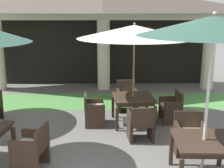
{
  "coord_description": "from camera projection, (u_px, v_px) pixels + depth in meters",
  "views": [
    {
      "loc": [
        0.19,
        -2.69,
        2.9
      ],
      "look_at": [
        0.27,
        4.31,
        1.15
      ],
      "focal_mm": 46.44,
      "sensor_mm": 36.0,
      "label": 1
    }
  ],
  "objects": [
    {
      "name": "patio_chair_mid_right_north",
      "position": [
        127.0,
        97.0,
        8.7
      ],
      "size": [
        0.63,
        0.59,
        0.89
      ],
      "rotation": [
        0.0,
        0.0,
        -3.05
      ],
      "color": "#38281E",
      "rests_on": "ground"
    },
    {
      "name": "patio_chair_mid_right_east",
      "position": [
        172.0,
        108.0,
        7.78
      ],
      "size": [
        0.55,
        0.62,
        0.83
      ],
      "rotation": [
        0.0,
        0.0,
        -4.62
      ],
      "color": "#38281E",
      "rests_on": "ground"
    },
    {
      "name": "patio_chair_near_foreground_east",
      "position": [
        32.0,
        149.0,
        5.4
      ],
      "size": [
        0.64,
        0.68,
        0.87
      ],
      "rotation": [
        0.0,
        0.0,
        1.4
      ],
      "color": "#38281E",
      "rests_on": "ground"
    },
    {
      "name": "patio_table_far_back",
      "position": [
        204.0,
        145.0,
        5.02
      ],
      "size": [
        1.05,
        1.05,
        0.75
      ],
      "rotation": [
        0.0,
        0.0,
        -0.04
      ],
      "color": "#38281E",
      "rests_on": "ground"
    },
    {
      "name": "terracotta_urn",
      "position": [
        88.0,
        108.0,
        8.43
      ],
      "size": [
        0.27,
        0.27,
        0.44
      ],
      "color": "#9E5633",
      "rests_on": "ground"
    },
    {
      "name": "patio_chair_mid_right_west",
      "position": [
        93.0,
        110.0,
        7.57
      ],
      "size": [
        0.57,
        0.65,
        0.83
      ],
      "rotation": [
        0.0,
        0.0,
        -1.48
      ],
      "color": "#38281E",
      "rests_on": "ground"
    },
    {
      "name": "patio_umbrella_mid_right",
      "position": [
        134.0,
        32.0,
        7.19
      ],
      "size": [
        2.88,
        2.88,
        2.64
      ],
      "color": "#2D2D2D",
      "rests_on": "ground"
    },
    {
      "name": "lawn_strip",
      "position": [
        103.0,
        101.0,
        9.63
      ],
      "size": [
        10.96,
        1.82,
        0.01
      ],
      "primitive_type": "cube",
      "color": "#519347",
      "rests_on": "ground"
    },
    {
      "name": "patio_chair_far_back_north",
      "position": [
        190.0,
        134.0,
        6.04
      ],
      "size": [
        0.64,
        0.53,
        0.86
      ],
      "rotation": [
        0.0,
        0.0,
        -3.19
      ],
      "color": "#38281E",
      "rests_on": "ground"
    },
    {
      "name": "patio_umbrella_far_back",
      "position": [
        214.0,
        27.0,
        4.54
      ],
      "size": [
        2.43,
        2.43,
        2.91
      ],
      "color": "#2D2D2D",
      "rests_on": "ground"
    },
    {
      "name": "patio_chair_mid_right_south",
      "position": [
        141.0,
        123.0,
        6.66
      ],
      "size": [
        0.61,
        0.62,
        0.85
      ],
      "rotation": [
        0.0,
        0.0,
        0.09
      ],
      "color": "#38281E",
      "rests_on": "ground"
    },
    {
      "name": "patio_table_mid_right",
      "position": [
        133.0,
        100.0,
        7.62
      ],
      "size": [
        1.12,
        1.12,
        0.74
      ],
      "rotation": [
        0.0,
        0.0,
        0.09
      ],
      "color": "#38281E",
      "rests_on": "ground"
    },
    {
      "name": "background_pavilion",
      "position": [
        103.0,
        8.0,
        10.58
      ],
      "size": [
        9.16,
        2.87,
        3.88
      ],
      "color": "beige",
      "rests_on": "ground"
    }
  ]
}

